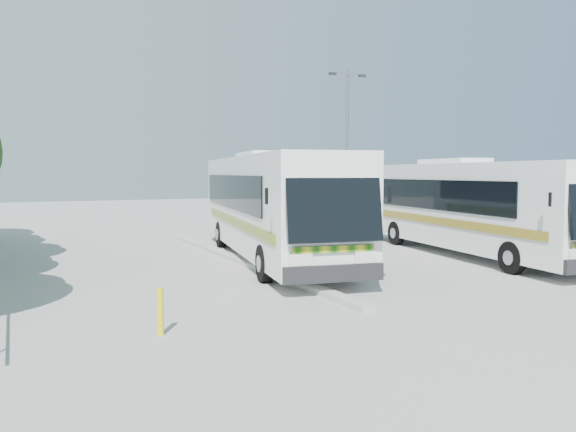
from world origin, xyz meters
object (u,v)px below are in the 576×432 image
coach_main (271,203)px  bollard (160,312)px  coach_adjacent (468,205)px  lamppost (347,144)px

coach_main → bollard: coach_main is taller
coach_adjacent → lamppost: bearing=99.2°
coach_main → lamppost: size_ratio=1.62×
coach_main → bollard: (-5.88, -7.81, -1.56)m
bollard → lamppost: bearing=47.2°
lamppost → coach_main: bearing=-133.7°
lamppost → bollard: bearing=-127.6°
coach_main → bollard: size_ratio=14.73×
lamppost → bollard: size_ratio=9.10×
coach_adjacent → lamppost: 8.99m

